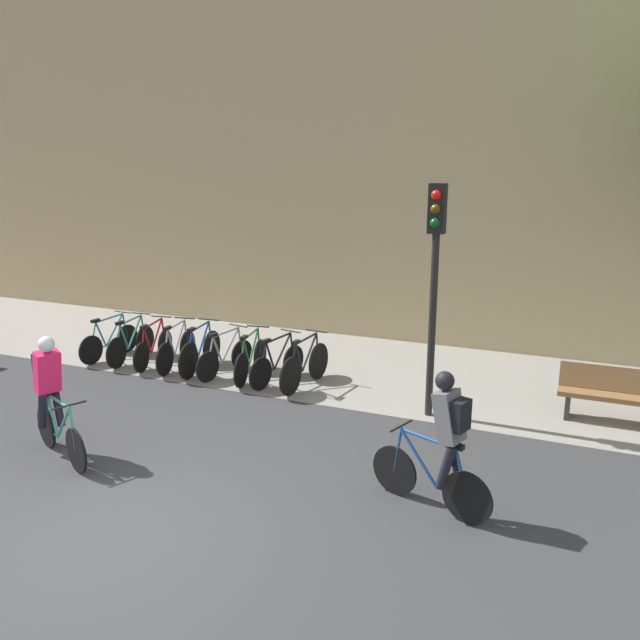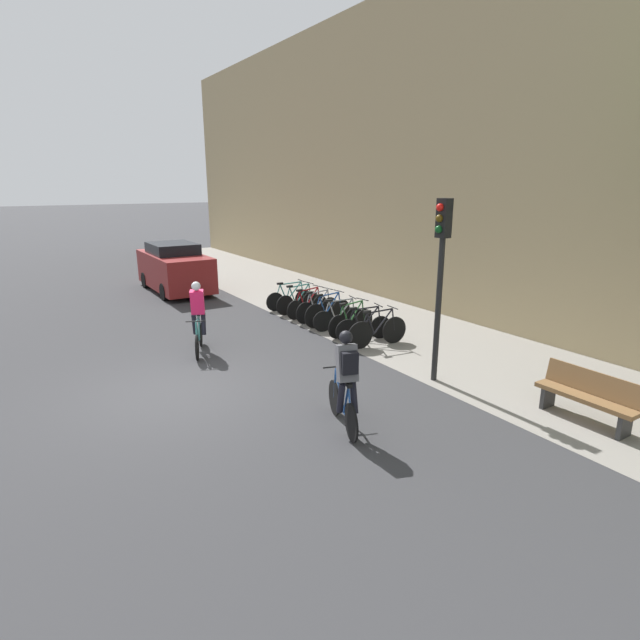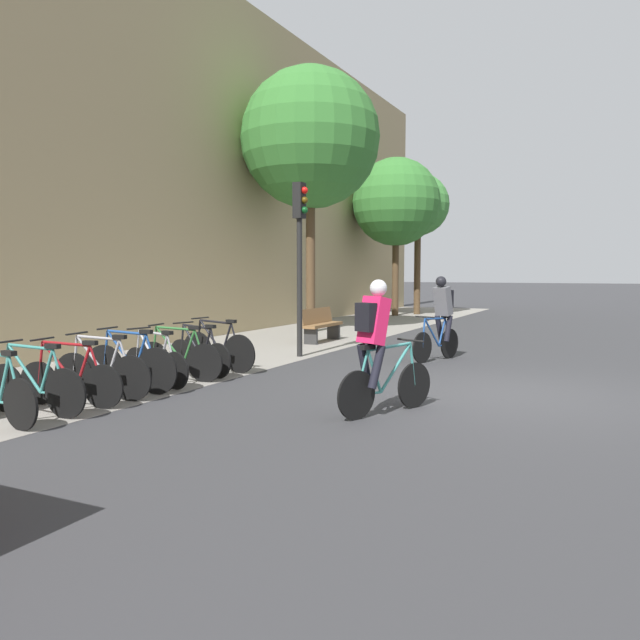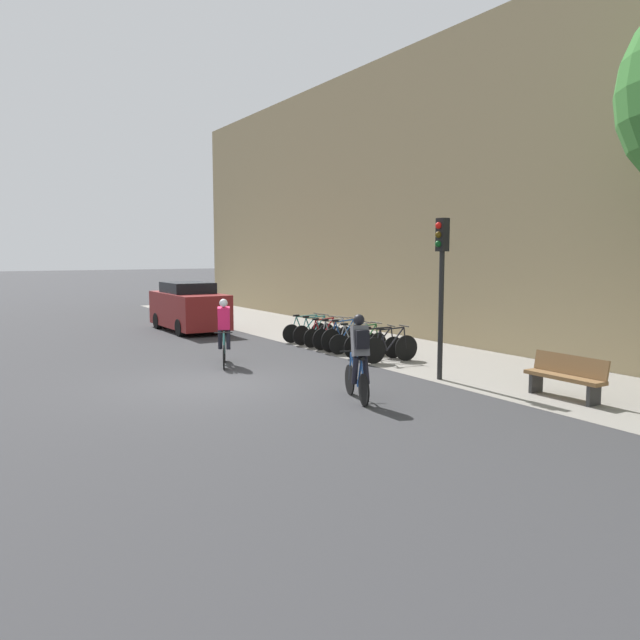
{
  "view_description": "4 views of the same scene",
  "coord_description": "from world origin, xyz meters",
  "px_view_note": "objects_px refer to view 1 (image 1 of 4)",
  "views": [
    {
      "loc": [
        4.45,
        -4.78,
        4.0
      ],
      "look_at": [
        0.72,
        3.96,
        1.66
      ],
      "focal_mm": 35.0,
      "sensor_mm": 36.0,
      "label": 1
    },
    {
      "loc": [
        9.34,
        -2.55,
        4.03
      ],
      "look_at": [
        -0.27,
        3.59,
        0.9
      ],
      "focal_mm": 28.0,
      "sensor_mm": 36.0,
      "label": 2
    },
    {
      "loc": [
        -9.64,
        -1.54,
        1.85
      ],
      "look_at": [
        -1.38,
        2.5,
        1.14
      ],
      "focal_mm": 35.0,
      "sensor_mm": 36.0,
      "label": 3
    },
    {
      "loc": [
        13.14,
        -5.12,
        2.96
      ],
      "look_at": [
        -1.09,
        3.59,
        1.16
      ],
      "focal_mm": 35.0,
      "sensor_mm": 36.0,
      "label": 4
    }
  ],
  "objects_px": {
    "parked_bike_0": "(109,341)",
    "parked_bike_2": "(153,347)",
    "parked_bike_5": "(225,357)",
    "bench": "(615,395)",
    "cyclist_pink": "(51,392)",
    "traffic_light_pole": "(435,259)",
    "parked_bike_1": "(131,343)",
    "parked_bike_6": "(251,359)",
    "parked_bike_7": "(277,364)",
    "cyclist_grey": "(444,439)",
    "parked_bike_4": "(200,352)",
    "parked_bike_3": "(176,349)",
    "parked_bike_8": "(305,366)"
  },
  "relations": [
    {
      "from": "parked_bike_7",
      "to": "parked_bike_4",
      "type": "bearing_deg",
      "value": 179.95
    },
    {
      "from": "parked_bike_1",
      "to": "traffic_light_pole",
      "type": "bearing_deg",
      "value": -3.89
    },
    {
      "from": "traffic_light_pole",
      "to": "parked_bike_1",
      "type": "bearing_deg",
      "value": 176.11
    },
    {
      "from": "parked_bike_7",
      "to": "cyclist_grey",
      "type": "bearing_deg",
      "value": -40.85
    },
    {
      "from": "parked_bike_0",
      "to": "parked_bike_5",
      "type": "bearing_deg",
      "value": 0.01
    },
    {
      "from": "parked_bike_0",
      "to": "parked_bike_1",
      "type": "relative_size",
      "value": 0.99
    },
    {
      "from": "parked_bike_4",
      "to": "parked_bike_8",
      "type": "bearing_deg",
      "value": -0.02
    },
    {
      "from": "parked_bike_5",
      "to": "cyclist_pink",
      "type": "bearing_deg",
      "value": -95.36
    },
    {
      "from": "parked_bike_4",
      "to": "traffic_light_pole",
      "type": "distance_m",
      "value": 5.23
    },
    {
      "from": "parked_bike_5",
      "to": "bench",
      "type": "height_order",
      "value": "parked_bike_5"
    },
    {
      "from": "parked_bike_6",
      "to": "parked_bike_7",
      "type": "relative_size",
      "value": 1.04
    },
    {
      "from": "cyclist_pink",
      "to": "parked_bike_5",
      "type": "distance_m",
      "value": 4.01
    },
    {
      "from": "parked_bike_1",
      "to": "parked_bike_5",
      "type": "bearing_deg",
      "value": -0.01
    },
    {
      "from": "parked_bike_8",
      "to": "bench",
      "type": "height_order",
      "value": "parked_bike_8"
    },
    {
      "from": "cyclist_grey",
      "to": "parked_bike_8",
      "type": "height_order",
      "value": "cyclist_grey"
    },
    {
      "from": "parked_bike_2",
      "to": "parked_bike_5",
      "type": "height_order",
      "value": "parked_bike_2"
    },
    {
      "from": "bench",
      "to": "parked_bike_4",
      "type": "bearing_deg",
      "value": -176.77
    },
    {
      "from": "parked_bike_0",
      "to": "parked_bike_2",
      "type": "relative_size",
      "value": 1.02
    },
    {
      "from": "traffic_light_pole",
      "to": "parked_bike_4",
      "type": "bearing_deg",
      "value": 174.68
    },
    {
      "from": "cyclist_grey",
      "to": "parked_bike_4",
      "type": "relative_size",
      "value": 1.05
    },
    {
      "from": "parked_bike_4",
      "to": "parked_bike_5",
      "type": "xyz_separation_m",
      "value": [
        0.57,
        -0.0,
        -0.04
      ]
    },
    {
      "from": "parked_bike_3",
      "to": "parked_bike_8",
      "type": "relative_size",
      "value": 0.94
    },
    {
      "from": "cyclist_grey",
      "to": "parked_bike_1",
      "type": "xyz_separation_m",
      "value": [
        -7.3,
        3.33,
        -0.55
      ]
    },
    {
      "from": "parked_bike_1",
      "to": "parked_bike_6",
      "type": "bearing_deg",
      "value": 0.01
    },
    {
      "from": "parked_bike_2",
      "to": "parked_bike_3",
      "type": "height_order",
      "value": "parked_bike_3"
    },
    {
      "from": "cyclist_pink",
      "to": "parked_bike_4",
      "type": "xyz_separation_m",
      "value": [
        -0.2,
        3.95,
        -0.53
      ]
    },
    {
      "from": "parked_bike_4",
      "to": "cyclist_grey",
      "type": "bearing_deg",
      "value": -30.88
    },
    {
      "from": "cyclist_pink",
      "to": "traffic_light_pole",
      "type": "relative_size",
      "value": 0.47
    },
    {
      "from": "parked_bike_5",
      "to": "parked_bike_0",
      "type": "bearing_deg",
      "value": -179.99
    },
    {
      "from": "parked_bike_2",
      "to": "parked_bike_7",
      "type": "height_order",
      "value": "parked_bike_7"
    },
    {
      "from": "cyclist_grey",
      "to": "parked_bike_4",
      "type": "xyz_separation_m",
      "value": [
        -5.58,
        3.34,
        -0.53
      ]
    },
    {
      "from": "parked_bike_2",
      "to": "parked_bike_4",
      "type": "bearing_deg",
      "value": 0.12
    },
    {
      "from": "cyclist_grey",
      "to": "parked_bike_1",
      "type": "height_order",
      "value": "cyclist_grey"
    },
    {
      "from": "cyclist_pink",
      "to": "parked_bike_1",
      "type": "distance_m",
      "value": 4.43
    },
    {
      "from": "parked_bike_2",
      "to": "parked_bike_7",
      "type": "distance_m",
      "value": 2.87
    },
    {
      "from": "parked_bike_1",
      "to": "parked_bike_3",
      "type": "relative_size",
      "value": 1.01
    },
    {
      "from": "parked_bike_0",
      "to": "parked_bike_4",
      "type": "bearing_deg",
      "value": 0.06
    },
    {
      "from": "parked_bike_2",
      "to": "parked_bike_3",
      "type": "relative_size",
      "value": 0.99
    },
    {
      "from": "parked_bike_0",
      "to": "bench",
      "type": "height_order",
      "value": "parked_bike_0"
    },
    {
      "from": "parked_bike_1",
      "to": "cyclist_grey",
      "type": "bearing_deg",
      "value": -24.55
    },
    {
      "from": "parked_bike_5",
      "to": "parked_bike_7",
      "type": "distance_m",
      "value": 1.15
    },
    {
      "from": "parked_bike_2",
      "to": "parked_bike_3",
      "type": "bearing_deg",
      "value": 0.15
    },
    {
      "from": "parked_bike_4",
      "to": "parked_bike_5",
      "type": "distance_m",
      "value": 0.57
    },
    {
      "from": "cyclist_pink",
      "to": "traffic_light_pole",
      "type": "xyz_separation_m",
      "value": [
        4.53,
        3.51,
        1.65
      ]
    },
    {
      "from": "parked_bike_1",
      "to": "parked_bike_6",
      "type": "height_order",
      "value": "parked_bike_6"
    },
    {
      "from": "parked_bike_3",
      "to": "parked_bike_7",
      "type": "distance_m",
      "value": 2.29
    },
    {
      "from": "parked_bike_0",
      "to": "bench",
      "type": "relative_size",
      "value": 0.96
    },
    {
      "from": "cyclist_grey",
      "to": "parked_bike_5",
      "type": "relative_size",
      "value": 1.13
    },
    {
      "from": "parked_bike_1",
      "to": "parked_bike_4",
      "type": "relative_size",
      "value": 0.99
    },
    {
      "from": "parked_bike_1",
      "to": "parked_bike_5",
      "type": "height_order",
      "value": "parked_bike_1"
    }
  ]
}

